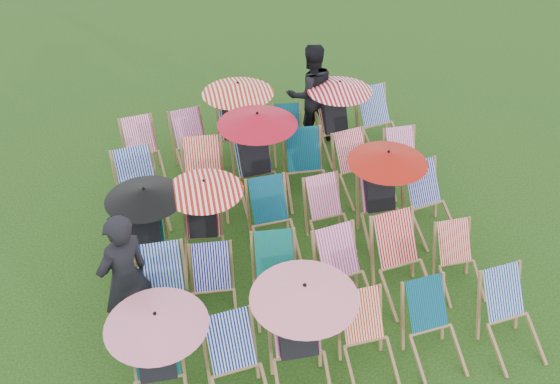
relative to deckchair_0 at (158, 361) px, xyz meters
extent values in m
plane|color=black|center=(2.00, 2.17, -0.68)|extent=(100.00, 100.00, 0.00)
cube|color=#0B7625|center=(-0.01, 0.18, -0.05)|extent=(0.48, 0.35, 0.56)
cube|color=black|center=(-0.01, 0.14, -0.05)|extent=(0.40, 0.41, 0.59)
sphere|color=tan|center=(-0.01, 0.23, 0.26)|extent=(0.21, 0.21, 0.21)
cylinder|color=black|center=(0.04, 0.10, 0.21)|extent=(0.03, 0.03, 0.69)
cone|color=pink|center=(0.04, 0.10, 0.52)|extent=(1.08, 1.08, 0.17)
cube|color=#071B91|center=(0.79, 0.11, -0.02)|extent=(0.54, 0.42, 0.59)
cube|color=#FC328E|center=(1.53, 0.17, 0.00)|extent=(0.51, 0.38, 0.61)
cube|color=black|center=(1.53, 0.12, 0.00)|extent=(0.43, 0.44, 0.64)
sphere|color=tan|center=(1.53, 0.22, 0.33)|extent=(0.22, 0.22, 0.22)
cylinder|color=black|center=(1.59, 0.07, 0.28)|extent=(0.03, 0.03, 0.74)
cone|color=pink|center=(1.59, 0.07, 0.62)|extent=(1.17, 1.17, 0.18)
cube|color=red|center=(2.32, 0.21, -0.06)|extent=(0.48, 0.37, 0.55)
cube|color=#09653C|center=(3.11, 0.22, -0.05)|extent=(0.51, 0.40, 0.56)
cube|color=#072EA5|center=(4.07, 0.19, -0.03)|extent=(0.52, 0.41, 0.57)
cube|color=#072895|center=(0.10, 1.34, 0.02)|extent=(0.52, 0.39, 0.62)
cube|color=#070993|center=(0.72, 1.37, -0.06)|extent=(0.48, 0.37, 0.55)
cube|color=#0B7627|center=(1.53, 1.38, -0.03)|extent=(0.51, 0.39, 0.58)
cube|color=#E02C98|center=(2.33, 1.26, -0.01)|extent=(0.57, 0.46, 0.60)
cube|color=red|center=(3.13, 1.31, 0.03)|extent=(0.58, 0.46, 0.63)
cube|color=red|center=(3.93, 1.23, -0.10)|extent=(0.44, 0.33, 0.52)
cube|color=#0A703C|center=(-0.06, 2.42, -0.07)|extent=(0.46, 0.34, 0.54)
cube|color=black|center=(-0.06, 2.37, -0.07)|extent=(0.39, 0.40, 0.57)
sphere|color=tan|center=(-0.06, 2.47, 0.23)|extent=(0.20, 0.20, 0.20)
cylinder|color=black|center=(0.00, 2.33, 0.18)|extent=(0.03, 0.03, 0.67)
cone|color=black|center=(0.00, 2.33, 0.49)|extent=(1.05, 1.05, 0.16)
cube|color=red|center=(0.73, 2.43, -0.07)|extent=(0.49, 0.38, 0.55)
cube|color=black|center=(0.72, 2.38, -0.07)|extent=(0.42, 0.43, 0.57)
sphere|color=tan|center=(0.73, 2.48, 0.23)|extent=(0.20, 0.20, 0.20)
cylinder|color=black|center=(0.78, 2.34, 0.19)|extent=(0.03, 0.03, 0.67)
cone|color=red|center=(0.78, 2.34, 0.49)|extent=(1.05, 1.05, 0.16)
cube|color=#096130|center=(1.67, 2.52, -0.01)|extent=(0.53, 0.41, 0.59)
cube|color=#FA328C|center=(2.48, 2.50, -0.06)|extent=(0.50, 0.40, 0.55)
cube|color=#F3309D|center=(3.28, 2.47, -0.02)|extent=(0.50, 0.37, 0.59)
cube|color=black|center=(3.28, 2.42, -0.02)|extent=(0.42, 0.43, 0.61)
sphere|color=tan|center=(3.28, 2.52, 0.30)|extent=(0.22, 0.22, 0.22)
cylinder|color=black|center=(3.34, 2.38, 0.25)|extent=(0.03, 0.03, 0.72)
cone|color=#A51309|center=(3.34, 2.38, 0.57)|extent=(1.13, 1.13, 0.17)
cube|color=#071495|center=(3.96, 2.44, -0.01)|extent=(0.57, 0.47, 0.60)
cube|color=#07249A|center=(-0.15, 3.58, 0.03)|extent=(0.59, 0.47, 0.63)
cube|color=red|center=(0.86, 3.66, 0.04)|extent=(0.56, 0.43, 0.64)
cube|color=#071EA4|center=(1.65, 3.71, 0.03)|extent=(0.57, 0.45, 0.63)
cube|color=black|center=(1.66, 3.66, 0.03)|extent=(0.49, 0.51, 0.66)
sphere|color=tan|center=(1.64, 3.77, 0.37)|extent=(0.23, 0.23, 0.23)
cylinder|color=black|center=(1.73, 3.62, 0.32)|extent=(0.03, 0.03, 0.77)
cone|color=#A7091D|center=(1.73, 3.62, 0.67)|extent=(1.21, 1.21, 0.19)
cube|color=#09643D|center=(2.45, 3.65, 0.02)|extent=(0.54, 0.41, 0.62)
cube|color=red|center=(3.21, 3.54, -0.03)|extent=(0.55, 0.45, 0.58)
cube|color=#EB2F8B|center=(4.05, 3.56, -0.07)|extent=(0.46, 0.35, 0.55)
cube|color=#CA286D|center=(-0.08, 4.74, -0.05)|extent=(0.52, 0.41, 0.56)
cube|color=#F130A3|center=(0.73, 4.80, -0.05)|extent=(0.53, 0.43, 0.56)
cube|color=#07229B|center=(1.54, 4.83, 0.01)|extent=(0.54, 0.41, 0.62)
cube|color=black|center=(1.54, 4.78, 0.01)|extent=(0.46, 0.47, 0.64)
sphere|color=tan|center=(1.54, 4.88, 0.35)|extent=(0.23, 0.23, 0.23)
cylinder|color=black|center=(1.60, 4.73, 0.29)|extent=(0.03, 0.03, 0.75)
cone|color=red|center=(1.60, 4.73, 0.64)|extent=(1.18, 1.18, 0.18)
cube|color=#0A6D35|center=(2.44, 4.79, -0.10)|extent=(0.47, 0.37, 0.51)
cube|color=#EE0B08|center=(3.23, 4.71, -0.04)|extent=(0.53, 0.42, 0.57)
cube|color=black|center=(3.24, 4.66, -0.04)|extent=(0.46, 0.47, 0.60)
sphere|color=tan|center=(3.22, 4.76, 0.28)|extent=(0.21, 0.21, 0.21)
cylinder|color=black|center=(3.30, 4.63, 0.23)|extent=(0.03, 0.03, 0.70)
cone|color=#B40919|center=(3.30, 4.63, 0.55)|extent=(1.10, 1.10, 0.17)
cube|color=#0829A7|center=(4.00, 4.79, 0.01)|extent=(0.59, 0.48, 0.62)
imported|color=black|center=(-0.30, 1.07, 0.23)|extent=(0.79, 0.74, 1.82)
imported|color=black|center=(2.91, 5.05, 0.23)|extent=(0.97, 0.80, 1.81)
camera|label=1|loc=(0.40, -4.37, 5.33)|focal=40.00mm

